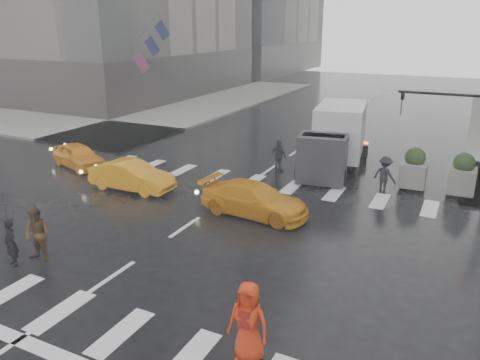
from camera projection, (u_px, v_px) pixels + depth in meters
The scene contains 16 objects.
ground at pixel (185, 227), 17.40m from camera, with size 120.00×120.00×0.00m, color black.
sidewalk_nw at pixel (105, 110), 40.45m from camera, with size 35.00×35.00×0.15m, color slate.
road_markings at pixel (185, 227), 17.40m from camera, with size 18.00×48.00×0.01m, color silver, non-canonical shape.
traffic_signal_pole at pixel (471, 125), 19.38m from camera, with size 4.45×0.42×4.50m.
planter_west at pixel (414, 168), 21.10m from camera, with size 1.10×1.10×1.80m.
planter_mid at pixel (462, 174), 20.26m from camera, with size 1.10×1.10×1.80m.
flag_cluster at pixel (149, 44), 37.67m from camera, with size 2.87×3.06×4.69m.
pedestrian_black at pixel (6, 217), 14.14m from camera, with size 1.17×1.19×2.43m.
pedestrian_brown at pixel (37, 235), 14.69m from camera, with size 0.87×0.68×1.79m, color #402A17.
pedestrian_orange at pixel (248, 322), 10.27m from camera, with size 0.96×0.65×1.93m.
pedestrian_far_a at pixel (279, 156), 23.69m from camera, with size 0.96×0.59×1.64m, color black.
pedestrian_far_b at pixel (385, 175), 20.66m from camera, with size 1.09×0.60×1.68m, color black.
taxi_front at pixel (78, 156), 24.48m from camera, with size 1.48×3.67×1.25m, color orange.
taxi_mid at pixel (132, 176), 21.13m from camera, with size 1.39×3.97×1.31m, color orange.
taxi_rear at pixel (254, 199), 18.36m from camera, with size 1.79×3.90×1.28m, color orange.
box_truck at pixel (336, 137), 23.63m from camera, with size 2.31×6.15×3.27m.
Camera 1 is at (8.92, -13.36, 7.20)m, focal length 35.00 mm.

